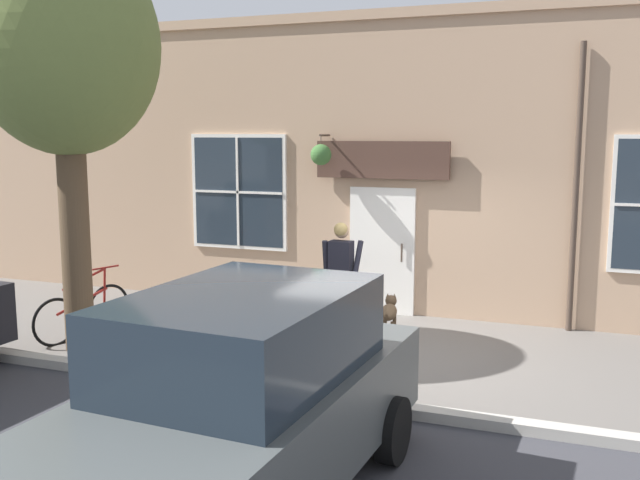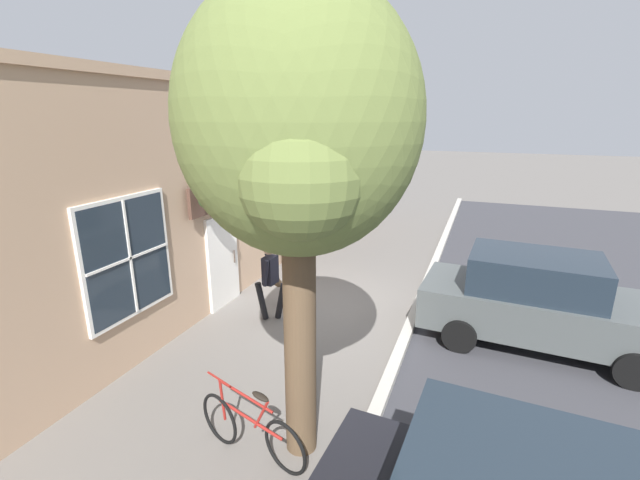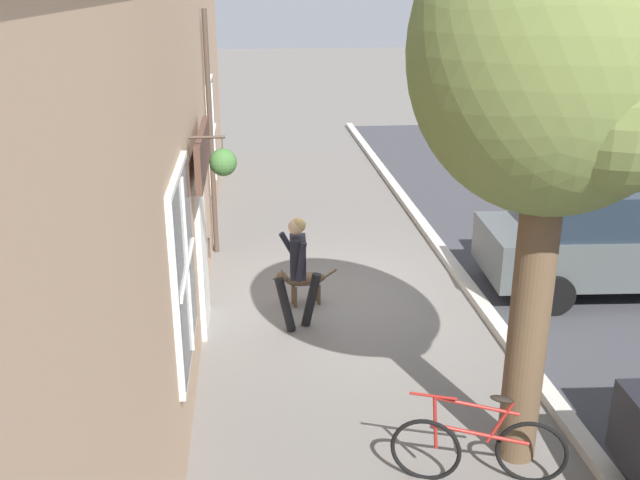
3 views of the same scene
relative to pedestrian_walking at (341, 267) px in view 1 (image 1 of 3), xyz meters
The scene contains 7 objects.
ground_plane 1.67m from the pedestrian_walking, 51.09° to the left, with size 90.00×90.00×0.00m, color #66605B.
storefront_facade 2.34m from the pedestrian_walking, 145.55° to the left, with size 0.95×18.00×4.93m.
pedestrian_walking is the anchor object (origin of this frame).
dog_on_leash 0.99m from the pedestrian_walking, 81.36° to the left, with size 1.03×0.34×0.61m.
street_tree_by_curb 4.88m from the pedestrian_walking, 56.62° to the right, with size 2.65×2.43×5.60m.
leaning_bicycle 3.87m from the pedestrian_walking, 66.37° to the right, with size 1.71×0.42×1.01m.
parked_car_mid_block 5.22m from the pedestrian_walking, ahead, with size 4.40×2.13×1.75m.
Camera 1 is at (9.08, 2.31, 2.99)m, focal length 40.00 mm.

